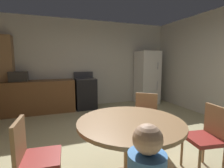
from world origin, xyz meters
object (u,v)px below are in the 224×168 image
(microwave, at_px, (19,76))
(dining_table, at_px, (130,134))
(oven_range, at_px, (85,93))
(chair_west, at_px, (33,155))
(chair_east, at_px, (208,135))
(chair_northeast, at_px, (145,115))
(refrigerator, at_px, (147,77))

(microwave, bearing_deg, dining_table, -63.99)
(oven_range, distance_m, microwave, 1.85)
(microwave, distance_m, dining_table, 3.73)
(chair_west, bearing_deg, chair_east, -1.82)
(microwave, distance_m, chair_east, 4.42)
(dining_table, height_order, chair_northeast, chair_northeast)
(oven_range, height_order, chair_northeast, oven_range)
(chair_west, xyz_separation_m, chair_east, (2.05, -0.25, 0.00))
(chair_northeast, bearing_deg, dining_table, 0.00)
(oven_range, relative_size, chair_west, 1.26)
(chair_west, distance_m, chair_northeast, 1.84)
(refrigerator, distance_m, chair_east, 3.67)
(refrigerator, bearing_deg, chair_west, -135.82)
(refrigerator, height_order, chair_east, refrigerator)
(chair_west, bearing_deg, oven_range, 75.37)
(refrigerator, height_order, chair_northeast, refrigerator)
(chair_east, xyz_separation_m, chair_northeast, (-0.35, 0.95, 0.00))
(chair_west, height_order, chair_east, same)
(refrigerator, xyz_separation_m, dining_table, (-2.25, -3.28, -0.28))
(chair_east, bearing_deg, dining_table, 0.00)
(chair_east, relative_size, chair_northeast, 1.00)
(microwave, bearing_deg, chair_east, -52.81)
(refrigerator, xyz_separation_m, chair_northeast, (-1.58, -2.50, -0.38))
(microwave, bearing_deg, chair_northeast, -47.92)
(chair_west, relative_size, chair_east, 1.00)
(refrigerator, height_order, microwave, refrigerator)
(refrigerator, bearing_deg, chair_east, -109.66)
(dining_table, relative_size, chair_northeast, 1.39)
(oven_range, relative_size, refrigerator, 0.62)
(refrigerator, bearing_deg, chair_northeast, -122.31)
(oven_range, height_order, microwave, microwave)
(oven_range, xyz_separation_m, chair_east, (0.89, -3.50, 0.03))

